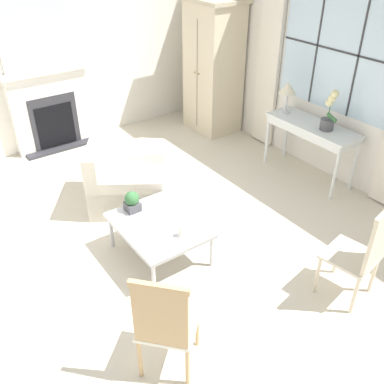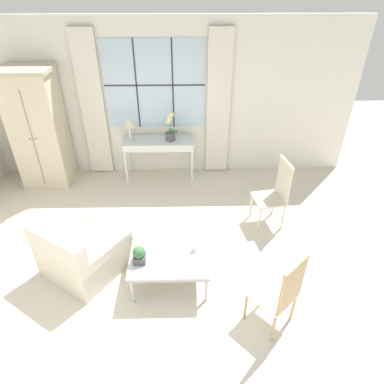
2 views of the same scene
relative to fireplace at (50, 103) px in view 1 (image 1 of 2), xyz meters
name	(u,v)px [view 1 (image 1 of 2)]	position (x,y,z in m)	size (l,w,h in m)	color
ground_plane	(138,244)	(2.91, -0.17, -0.73)	(14.00, 14.00, 0.00)	beige
wall_back_windowed	(335,73)	(2.91, 2.85, 0.67)	(7.20, 0.14, 2.80)	silver
wall_left	(66,52)	(-0.12, 0.43, 0.67)	(0.06, 7.20, 2.80)	silver
fireplace	(50,103)	(0.00, 0.00, 0.00)	(0.34, 1.27, 2.19)	#2D2D33
armoire	(213,67)	(0.88, 2.45, 0.33)	(0.89, 0.71, 2.09)	beige
console_table	(312,130)	(2.95, 2.53, -0.03)	(1.30, 0.47, 0.78)	silver
table_lamp	(288,89)	(2.45, 2.51, 0.39)	(0.24, 0.24, 0.44)	silver
potted_orchid	(329,115)	(3.16, 2.53, 0.26)	(0.22, 0.18, 0.53)	#4C4C51
armchair_upholstered	(125,184)	(2.07, 0.14, -0.46)	(1.26, 1.25, 0.83)	beige
side_chair_wooden	(365,249)	(4.80, 1.11, -0.13)	(0.51, 0.51, 1.08)	beige
accent_chair_wooden	(165,322)	(4.43, -0.77, -0.15)	(0.62, 0.62, 1.04)	white
coffee_table	(159,226)	(3.22, -0.06, -0.33)	(0.98, 0.80, 0.44)	#BCBCC1
potted_plant_small	(132,201)	(2.86, -0.17, -0.17)	(0.16, 0.16, 0.23)	#4C4C51
pillar_candle	(181,232)	(3.53, 0.00, -0.24)	(0.09, 0.09, 0.11)	silver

